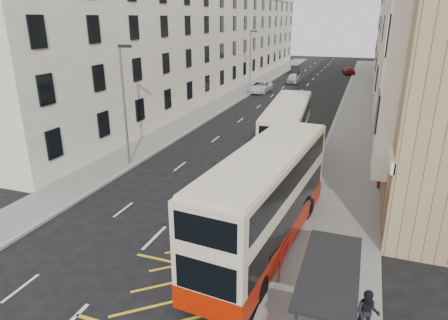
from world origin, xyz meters
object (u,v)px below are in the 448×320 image
at_px(street_lamp_near, 125,100).
at_px(car_red, 349,70).
at_px(bus_shelter, 332,298).
at_px(white_van, 260,87).
at_px(pedestrian_far, 305,202).
at_px(street_lamp_far, 251,58).
at_px(car_dark, 295,70).
at_px(car_silver, 293,78).
at_px(double_decker_front, 265,200).
at_px(double_decker_rear, 287,132).
at_px(pedestrian_mid, 367,313).

relative_size(street_lamp_near, car_red, 1.79).
xyz_separation_m(bus_shelter, white_van, (-13.54, 43.38, -1.40)).
height_order(street_lamp_near, white_van, street_lamp_near).
height_order(street_lamp_near, pedestrian_far, street_lamp_near).
relative_size(street_lamp_far, car_red, 1.79).
bearing_deg(car_dark, car_silver, -92.53).
bearing_deg(pedestrian_far, car_silver, -47.24).
relative_size(street_lamp_far, car_dark, 1.77).
height_order(pedestrian_far, car_silver, pedestrian_far).
bearing_deg(double_decker_front, white_van, 110.62).
height_order(double_decker_front, car_dark, double_decker_front).
bearing_deg(bus_shelter, pedestrian_far, 103.40).
height_order(street_lamp_far, double_decker_front, street_lamp_far).
distance_m(street_lamp_near, car_red, 55.78).
bearing_deg(car_dark, car_red, 7.56).
relative_size(bus_shelter, white_van, 0.80).
height_order(bus_shelter, double_decker_rear, double_decker_rear).
distance_m(bus_shelter, car_silver, 54.23).
bearing_deg(street_lamp_far, pedestrian_far, -69.53).
relative_size(street_lamp_near, white_van, 1.50).
xyz_separation_m(white_van, car_silver, (2.71, 9.74, -0.00)).
xyz_separation_m(bus_shelter, double_decker_rear, (-4.68, 16.99, 0.02)).
relative_size(street_lamp_near, car_dark, 1.77).
bearing_deg(pedestrian_mid, bus_shelter, -129.58).
xyz_separation_m(white_van, car_red, (10.40, 23.44, -0.09)).
xyz_separation_m(street_lamp_far, car_dark, (2.32, 21.37, -3.89)).
distance_m(bus_shelter, car_dark, 64.97).
relative_size(street_lamp_far, double_decker_front, 0.70).
xyz_separation_m(pedestrian_mid, white_van, (-14.63, 42.15, -0.20)).
distance_m(double_decker_front, car_dark, 58.99).
xyz_separation_m(pedestrian_far, car_silver, (-8.84, 44.75, -0.34)).
bearing_deg(street_lamp_near, car_silver, 84.58).
relative_size(bus_shelter, car_silver, 0.98).
distance_m(street_lamp_near, double_decker_rear, 11.29).
bearing_deg(white_van, car_dark, 89.12).
height_order(street_lamp_far, car_dark, street_lamp_far).
distance_m(double_decker_front, double_decker_rear, 11.58).
xyz_separation_m(street_lamp_far, car_silver, (3.86, 10.73, -3.90)).
bearing_deg(double_decker_rear, pedestrian_mid, -74.03).
xyz_separation_m(pedestrian_far, car_dark, (-10.38, 55.39, -0.33)).
bearing_deg(pedestrian_far, bus_shelter, 134.98).
bearing_deg(car_silver, car_dark, 94.37).
bearing_deg(pedestrian_mid, pedestrian_far, 115.31).
height_order(car_dark, car_red, car_dark).
bearing_deg(bus_shelter, car_silver, 101.53).
height_order(double_decker_rear, car_red, double_decker_rear).
height_order(pedestrian_mid, car_silver, pedestrian_mid).
bearing_deg(street_lamp_near, double_decker_rear, 24.67).
bearing_deg(car_dark, bus_shelter, -89.77).
relative_size(street_lamp_far, car_silver, 1.85).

